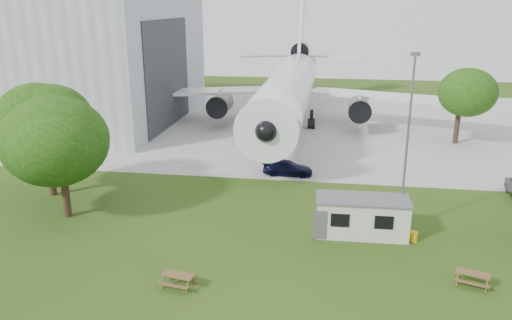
# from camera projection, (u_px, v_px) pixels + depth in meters

# --- Properties ---
(ground) EXTENTS (160.00, 160.00, 0.00)m
(ground) POSITION_uv_depth(u_px,v_px,m) (272.00, 264.00, 30.03)
(ground) COLOR #3E5B1E
(concrete_apron) EXTENTS (120.00, 46.00, 0.03)m
(concrete_apron) POSITION_uv_depth(u_px,v_px,m) (306.00, 123.00, 65.88)
(concrete_apron) COLOR #B7B7B2
(concrete_apron) RESTS_ON ground
(hangar) EXTENTS (43.00, 31.00, 18.55)m
(hangar) POSITION_uv_depth(u_px,v_px,m) (23.00, 48.00, 66.62)
(hangar) COLOR #B2B7BC
(hangar) RESTS_ON ground
(airliner) EXTENTS (46.36, 47.73, 17.69)m
(airliner) POSITION_uv_depth(u_px,v_px,m) (291.00, 85.00, 62.57)
(airliner) COLOR white
(airliner) RESTS_ON ground
(site_cabin) EXTENTS (6.78, 2.85, 2.62)m
(site_cabin) POSITION_uv_depth(u_px,v_px,m) (362.00, 216.00, 33.57)
(site_cabin) COLOR beige
(site_cabin) RESTS_ON ground
(picnic_west) EXTENTS (2.06, 1.83, 0.76)m
(picnic_west) POSITION_uv_depth(u_px,v_px,m) (179.00, 287.00, 27.62)
(picnic_west) COLOR brown
(picnic_west) RESTS_ON ground
(picnic_east) EXTENTS (2.19, 2.00, 0.76)m
(picnic_east) POSITION_uv_depth(u_px,v_px,m) (472.00, 285.00, 27.80)
(picnic_east) COLOR brown
(picnic_east) RESTS_ON ground
(lamp_mast) EXTENTS (0.16, 0.16, 12.00)m
(lamp_mast) POSITION_uv_depth(u_px,v_px,m) (407.00, 146.00, 32.91)
(lamp_mast) COLOR slate
(lamp_mast) RESTS_ON ground
(tree_west_big) EXTENTS (7.33, 7.33, 9.73)m
(tree_west_big) POSITION_uv_depth(u_px,v_px,m) (44.00, 123.00, 39.17)
(tree_west_big) COLOR #382619
(tree_west_big) RESTS_ON ground
(tree_west_small) EXTENTS (7.70, 7.70, 9.67)m
(tree_west_small) POSITION_uv_depth(u_px,v_px,m) (59.00, 140.00, 35.09)
(tree_west_small) COLOR #382619
(tree_west_small) RESTS_ON ground
(tree_far_apron) EXTENTS (6.30, 6.30, 8.80)m
(tree_far_apron) POSITION_uv_depth(u_px,v_px,m) (461.00, 94.00, 54.42)
(tree_far_apron) COLOR #382619
(tree_far_apron) RESTS_ON ground
(car_apron_van) EXTENTS (4.55, 1.89, 1.31)m
(car_apron_van) POSITION_uv_depth(u_px,v_px,m) (288.00, 168.00, 45.54)
(car_apron_van) COLOR black
(car_apron_van) RESTS_ON ground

